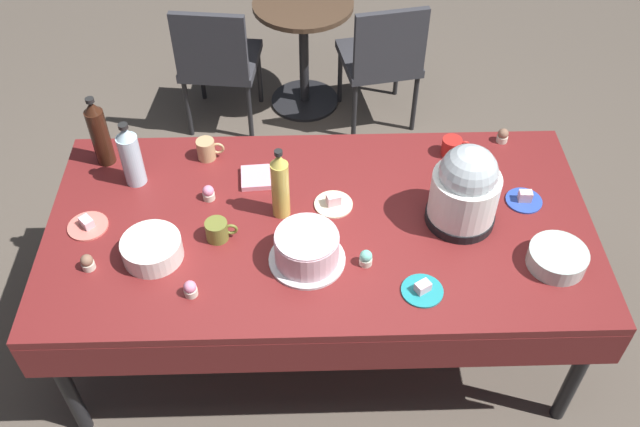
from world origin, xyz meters
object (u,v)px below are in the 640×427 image
object	(u,v)px
coffee_mug_olive	(218,230)
round_cafe_table	(304,35)
dessert_plate_cream	(333,203)
cupcake_vanilla	(366,258)
cupcake_rose	(87,262)
cupcake_lemon	(190,289)
cupcake_cocoa	(208,193)
coffee_mug_tan	(207,149)
coffee_mug_red	(452,147)
potluck_table	(320,232)
soda_bottle_ginger_ale	(280,185)
glass_salad_bowl	(557,258)
soda_bottle_cola	(99,133)
dessert_plate_teal	(422,290)
frosted_layer_cake	(307,249)
slow_cooker	(465,189)
dessert_plate_coral	(88,225)
maroon_chair_left	(217,58)
dessert_plate_cobalt	(524,199)
ceramic_snack_bowl	(152,249)
soda_bottle_water	(131,156)
cupcake_mint	(503,136)

from	to	relation	value
coffee_mug_olive	round_cafe_table	world-z (taller)	coffee_mug_olive
dessert_plate_cream	cupcake_vanilla	size ratio (longest dim) A/B	2.36
cupcake_rose	cupcake_lemon	world-z (taller)	same
cupcake_cocoa	coffee_mug_tan	world-z (taller)	coffee_mug_tan
coffee_mug_red	potluck_table	bearing A→B (deg)	-145.91
cupcake_vanilla	soda_bottle_ginger_ale	world-z (taller)	soda_bottle_ginger_ale
glass_salad_bowl	cupcake_rose	xyz separation A→B (m)	(-1.77, 0.03, -0.00)
soda_bottle_cola	dessert_plate_teal	bearing A→B (deg)	-30.41
frosted_layer_cake	slow_cooker	bearing A→B (deg)	18.00
potluck_table	cupcake_cocoa	size ratio (longest dim) A/B	32.59
dessert_plate_coral	cupcake_vanilla	size ratio (longest dim) A/B	2.39
potluck_table	dessert_plate_coral	xyz separation A→B (m)	(-0.93, 0.00, 0.07)
dessert_plate_teal	cupcake_vanilla	size ratio (longest dim) A/B	2.32
slow_cooker	round_cafe_table	distance (m)	1.95
coffee_mug_tan	maroon_chair_left	size ratio (longest dim) A/B	0.14
soda_bottle_ginger_ale	coffee_mug_red	distance (m)	0.83
dessert_plate_cobalt	round_cafe_table	bearing A→B (deg)	117.71
ceramic_snack_bowl	dessert_plate_cream	size ratio (longest dim) A/B	1.45
slow_cooker	maroon_chair_left	size ratio (longest dim) A/B	0.43
cupcake_rose	dessert_plate_teal	bearing A→B (deg)	-6.72
soda_bottle_cola	soda_bottle_water	distance (m)	0.20
dessert_plate_cobalt	soda_bottle_water	xyz separation A→B (m)	(-1.62, 0.17, 0.13)
dessert_plate_coral	soda_bottle_cola	xyz separation A→B (m)	(0.00, 0.40, 0.15)
dessert_plate_cream	ceramic_snack_bowl	bearing A→B (deg)	-159.73
potluck_table	coffee_mug_red	xyz separation A→B (m)	(0.59, 0.40, 0.10)
potluck_table	cupcake_lemon	distance (m)	0.60
ceramic_snack_bowl	dessert_plate_teal	distance (m)	1.03
dessert_plate_teal	cupcake_rose	bearing A→B (deg)	173.28
dessert_plate_coral	dessert_plate_cream	distance (m)	0.99
soda_bottle_cola	maroon_chair_left	distance (m)	1.31
frosted_layer_cake	coffee_mug_tan	xyz separation A→B (m)	(-0.43, 0.61, -0.02)
potluck_table	cupcake_lemon	xyz separation A→B (m)	(-0.48, -0.35, 0.09)
coffee_mug_tan	slow_cooker	bearing A→B (deg)	-21.21
cupcake_mint	frosted_layer_cake	bearing A→B (deg)	-142.62
ceramic_snack_bowl	dessert_plate_teal	xyz separation A→B (m)	(1.01, -0.20, -0.03)
dessert_plate_cream	dessert_plate_coral	bearing A→B (deg)	-174.49
maroon_chair_left	cupcake_lemon	bearing A→B (deg)	-87.70
frosted_layer_cake	cupcake_cocoa	distance (m)	0.53
dessert_plate_teal	cupcake_rose	distance (m)	1.26
dessert_plate_teal	soda_bottle_cola	xyz separation A→B (m)	(-1.29, 0.76, 0.15)
coffee_mug_red	round_cafe_table	bearing A→B (deg)	114.63
frosted_layer_cake	dessert_plate_teal	size ratio (longest dim) A/B	1.88
frosted_layer_cake	cupcake_vanilla	xyz separation A→B (m)	(0.22, -0.02, -0.04)
dessert_plate_cream	cupcake_rose	world-z (taller)	cupcake_rose
cupcake_rose	soda_bottle_water	bearing A→B (deg)	77.44
dessert_plate_cream	coffee_mug_tan	bearing A→B (deg)	150.09
cupcake_rose	cupcake_cocoa	xyz separation A→B (m)	(0.42, 0.36, 0.00)
frosted_layer_cake	cupcake_lemon	world-z (taller)	frosted_layer_cake
slow_cooker	dessert_plate_cream	size ratio (longest dim) A/B	2.30
dessert_plate_teal	soda_bottle_water	distance (m)	1.31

